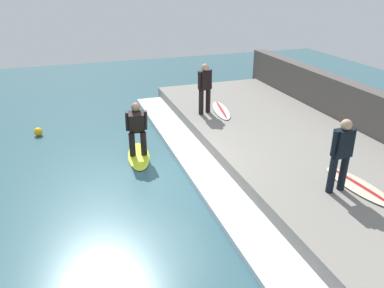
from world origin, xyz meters
The scene contains 11 objects.
ground_plane centered at (0.00, 0.00, 0.00)m, with size 28.00×28.00×0.00m, color #335B66.
concrete_ledge centered at (3.68, 0.00, 0.23)m, with size 4.40×12.42×0.45m, color gray.
back_wall centered at (6.13, 0.00, 0.82)m, with size 0.50×13.04×1.64m, color #544F49.
wave_foam_crest centered at (1.01, 0.00, 0.07)m, with size 0.94×11.79×0.14m, color silver.
surfboard_riding centered at (-0.37, 1.12, 0.03)m, with size 0.85×1.83×0.06m.
surfer_riding centered at (-0.37, 1.12, 0.90)m, with size 0.58×0.51×1.51m.
surfer_waiting_near centered at (2.17, 2.71, 1.37)m, with size 0.53×0.38×1.63m.
surfboard_waiting_near centered at (2.77, 2.74, 0.48)m, with size 0.83×1.91×0.07m.
surfer_waiting_far centered at (3.07, -2.70, 1.35)m, with size 0.54×0.26×1.60m.
surfboard_waiting_far centered at (3.65, -2.76, 0.48)m, with size 0.72×1.90×0.07m.
marker_buoy centered at (-3.04, 3.62, 0.13)m, with size 0.26×0.26×0.26m, color yellow.
Camera 1 is at (-1.97, -8.15, 4.60)m, focal length 35.00 mm.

